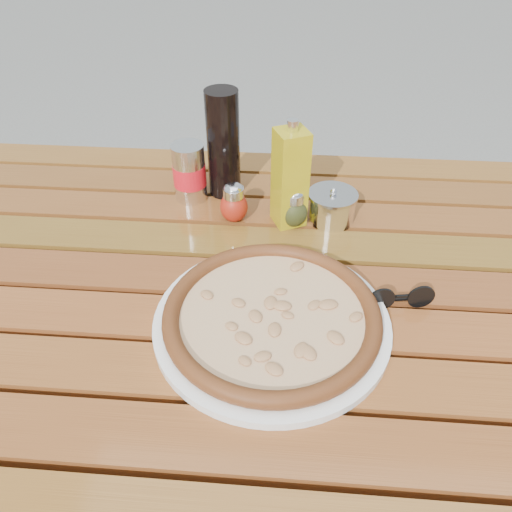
# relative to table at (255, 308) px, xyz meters

# --- Properties ---
(ground) EXTENTS (60.00, 60.00, 0.00)m
(ground) POSITION_rel_table_xyz_m (0.00, 0.00, -0.67)
(ground) COLOR slate
(ground) RESTS_ON ground
(table) EXTENTS (1.40, 0.90, 0.75)m
(table) POSITION_rel_table_xyz_m (0.00, 0.00, 0.00)
(table) COLOR #3C1F0D
(table) RESTS_ON ground
(plate) EXTENTS (0.45, 0.45, 0.01)m
(plate) POSITION_rel_table_xyz_m (0.03, -0.11, 0.08)
(plate) COLOR white
(plate) RESTS_ON table
(pizza) EXTENTS (0.45, 0.45, 0.03)m
(pizza) POSITION_rel_table_xyz_m (0.03, -0.11, 0.10)
(pizza) COLOR beige
(pizza) RESTS_ON plate
(pepper_shaker) EXTENTS (0.06, 0.06, 0.08)m
(pepper_shaker) POSITION_rel_table_xyz_m (-0.05, 0.17, 0.11)
(pepper_shaker) COLOR red
(pepper_shaker) RESTS_ON table
(oregano_shaker) EXTENTS (0.06, 0.06, 0.08)m
(oregano_shaker) POSITION_rel_table_xyz_m (0.06, 0.16, 0.11)
(oregano_shaker) COLOR #3D431A
(oregano_shaker) RESTS_ON table
(dark_bottle) EXTENTS (0.07, 0.07, 0.22)m
(dark_bottle) POSITION_rel_table_xyz_m (-0.09, 0.27, 0.19)
(dark_bottle) COLOR black
(dark_bottle) RESTS_ON table
(soda_can) EXTENTS (0.08, 0.08, 0.12)m
(soda_can) POSITION_rel_table_xyz_m (-0.15, 0.24, 0.13)
(soda_can) COLOR silver
(soda_can) RESTS_ON table
(olive_oil_cruet) EXTENTS (0.07, 0.07, 0.21)m
(olive_oil_cruet) POSITION_rel_table_xyz_m (0.05, 0.17, 0.17)
(olive_oil_cruet) COLOR #AD9A12
(olive_oil_cruet) RESTS_ON table
(parmesan_tin) EXTENTS (0.10, 0.10, 0.07)m
(parmesan_tin) POSITION_rel_table_xyz_m (0.13, 0.18, 0.11)
(parmesan_tin) COLOR white
(parmesan_tin) RESTS_ON table
(sunglasses) EXTENTS (0.11, 0.04, 0.04)m
(sunglasses) POSITION_rel_table_xyz_m (0.24, -0.05, 0.09)
(sunglasses) COLOR black
(sunglasses) RESTS_ON table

